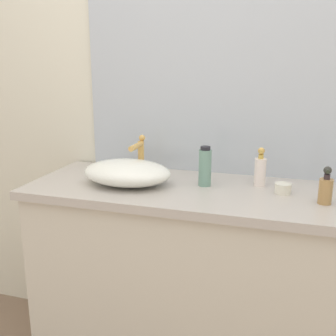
{
  "coord_description": "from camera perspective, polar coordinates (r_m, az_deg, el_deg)",
  "views": [
    {
      "loc": [
        0.31,
        -1.1,
        1.38
      ],
      "look_at": [
        -0.15,
        0.41,
        0.96
      ],
      "focal_mm": 43.32,
      "sensor_mm": 36.0,
      "label": 1
    }
  ],
  "objects": [
    {
      "name": "bathroom_wall_rear",
      "position": [
        1.86,
        7.66,
        12.27
      ],
      "size": [
        6.0,
        0.06,
        2.6
      ],
      "primitive_type": "cube",
      "color": "silver",
      "rests_on": "ground"
    },
    {
      "name": "vanity_counter",
      "position": [
        1.81,
        5.63,
        -16.33
      ],
      "size": [
        1.5,
        0.53,
        0.88
      ],
      "color": "beige",
      "rests_on": "ground"
    },
    {
      "name": "wall_mirror_panel",
      "position": [
        1.81,
        8.19,
        15.9
      ],
      "size": [
        1.28,
        0.01,
        1.07
      ],
      "primitive_type": "cube",
      "color": "#B2BCC6",
      "rests_on": "vanity_counter"
    },
    {
      "name": "sink_basin",
      "position": [
        1.68,
        -5.77,
        -0.64
      ],
      "size": [
        0.37,
        0.27,
        0.1
      ],
      "primitive_type": "ellipsoid",
      "color": "white",
      "rests_on": "vanity_counter"
    },
    {
      "name": "faucet",
      "position": [
        1.8,
        -4.02,
        2.25
      ],
      "size": [
        0.03,
        0.15,
        0.18
      ],
      "color": "#D9A653",
      "rests_on": "vanity_counter"
    },
    {
      "name": "soap_dispenser",
      "position": [
        1.55,
        21.31,
        -2.73
      ],
      "size": [
        0.05,
        0.05,
        0.14
      ],
      "color": "#AB814A",
      "rests_on": "vanity_counter"
    },
    {
      "name": "lotion_bottle",
      "position": [
        1.66,
        5.23,
        0.17
      ],
      "size": [
        0.05,
        0.05,
        0.16
      ],
      "color": "gray",
      "rests_on": "vanity_counter"
    },
    {
      "name": "perfume_bottle",
      "position": [
        1.69,
        12.85,
        -0.27
      ],
      "size": [
        0.05,
        0.05,
        0.16
      ],
      "color": "white",
      "rests_on": "vanity_counter"
    },
    {
      "name": "candle_jar",
      "position": [
        1.63,
        15.87,
        -2.78
      ],
      "size": [
        0.06,
        0.06,
        0.04
      ],
      "primitive_type": "cylinder",
      "color": "silver",
      "rests_on": "vanity_counter"
    }
  ]
}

